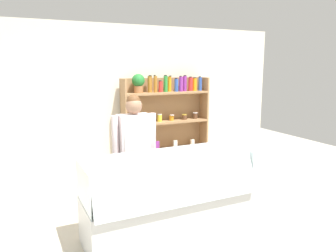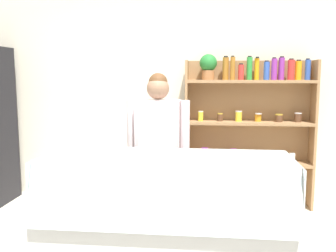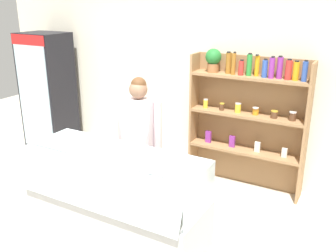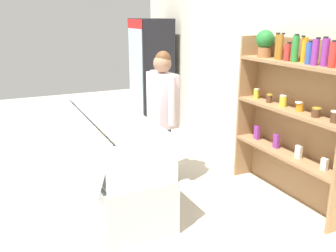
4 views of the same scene
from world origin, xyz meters
name	(u,v)px [view 1 (image 1 of 4)]	position (x,y,z in m)	size (l,w,h in m)	color
ground_plane	(148,237)	(0.00, 0.00, 0.00)	(12.00, 12.00, 0.00)	beige
back_wall	(101,107)	(0.00, 2.00, 1.35)	(6.80, 0.10, 2.70)	silver
shelving_unit	(164,120)	(1.05, 1.77, 1.08)	(1.57, 0.29, 1.89)	#9E754C
deli_display_case	(168,211)	(0.24, -0.07, 0.31)	(1.98, 0.79, 1.01)	silver
shop_clerk	(135,145)	(0.09, 0.63, 0.98)	(0.61, 0.25, 1.66)	#383D51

